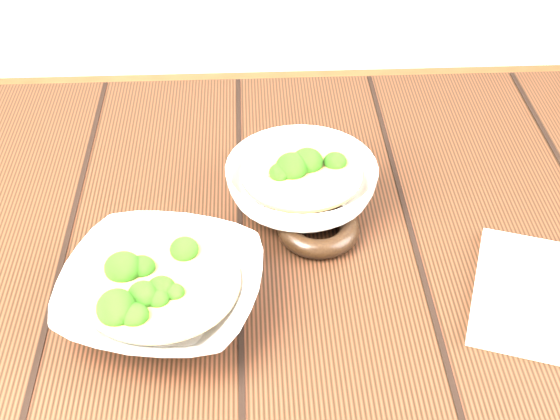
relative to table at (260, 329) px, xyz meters
name	(u,v)px	position (x,y,z in m)	size (l,w,h in m)	color
table	(260,329)	(0.00, 0.00, 0.00)	(1.20, 0.80, 0.75)	#32180E
soup_bowl_front	(162,291)	(-0.10, -0.07, 0.15)	(0.24, 0.24, 0.06)	silver
soup_bowl_back	(301,184)	(0.05, 0.09, 0.15)	(0.23, 0.23, 0.06)	silver
trivet	(318,229)	(0.07, 0.03, 0.13)	(0.09, 0.09, 0.02)	black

